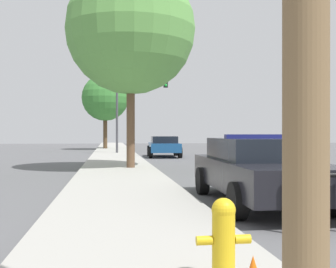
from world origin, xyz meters
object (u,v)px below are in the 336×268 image
fire_hydrant (224,236)px  car_background_midblock (164,146)px  police_car (258,169)px  tree_sidewalk_far (105,98)px  traffic_light (136,97)px  tree_sidewalk_near (131,30)px

fire_hydrant → car_background_midblock: size_ratio=0.18×
police_car → tree_sidewalk_far: tree_sidewalk_far is taller
police_car → car_background_midblock: (0.28, 18.04, -0.04)m
police_car → fire_hydrant: 5.31m
police_car → fire_hydrant: police_car is taller
police_car → traffic_light: 21.88m
car_background_midblock → tree_sidewalk_near: (-2.61, -9.64, 5.00)m
police_car → tree_sidewalk_near: tree_sidewalk_near is taller
police_car → fire_hydrant: (-2.12, -4.86, -0.21)m
police_car → tree_sidewalk_near: bearing=-73.2°
traffic_light → car_background_midblock: 5.17m
police_car → fire_hydrant: size_ratio=6.72×
police_car → car_background_midblock: bearing=-89.6°
traffic_light → tree_sidewalk_near: size_ratio=0.70×
traffic_light → tree_sidewalk_near: (-1.07, -13.17, 1.56)m
police_car → traffic_light: (-1.26, 21.57, 3.41)m
traffic_light → tree_sidewalk_far: size_ratio=0.85×
police_car → car_background_midblock: police_car is taller
police_car → fire_hydrant: bearing=67.7°
tree_sidewalk_far → tree_sidewalk_near: bearing=-86.7°
police_car → tree_sidewalk_near: size_ratio=0.64×
traffic_light → tree_sidewalk_far: 8.90m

